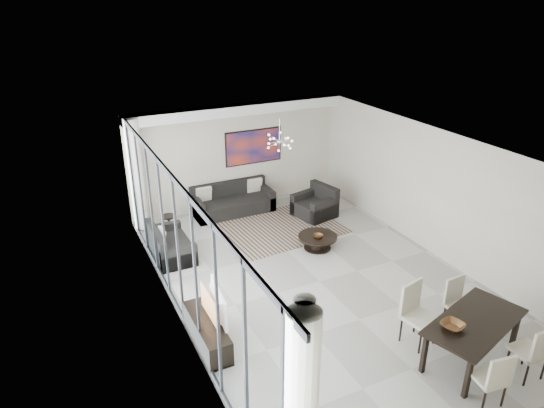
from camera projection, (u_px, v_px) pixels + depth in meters
room_shell at (342, 215)px, 9.81m from camera, size 6.00×9.00×2.90m
window_wall at (183, 249)px, 8.47m from camera, size 0.37×8.95×2.90m
soffit at (238, 110)px, 12.63m from camera, size 5.98×0.40×0.26m
painting at (254, 147)px, 13.42m from camera, size 1.68×0.04×0.98m
chandelier at (279, 142)px, 11.44m from camera, size 0.66×0.66×0.71m
rug at (281, 228)px, 12.51m from camera, size 3.06×2.44×0.01m
coffee_table at (318, 241)px, 11.46m from camera, size 0.93×0.93×0.32m
bowl_coffee at (318, 236)px, 11.32m from camera, size 0.27×0.27×0.08m
sofa_main at (233, 203)px, 13.31m from camera, size 2.19×0.90×0.80m
loveseat at (170, 246)px, 11.10m from camera, size 0.82×1.46×0.73m
armchair at (315, 206)px, 13.09m from camera, size 1.12×1.16×0.82m
side_table at (169, 222)px, 12.10m from camera, size 0.36×0.36×0.49m
tv_console at (207, 332)px, 8.34m from camera, size 0.41×1.47×0.46m
television at (213, 304)px, 8.24m from camera, size 0.24×0.99×0.56m
dining_table at (475, 325)px, 7.79m from camera, size 2.05×1.42×0.78m
dining_chair_sw at (494, 376)px, 6.95m from camera, size 0.50×0.50×0.96m
dining_chair_se at (536, 349)px, 7.42m from camera, size 0.50×0.50×1.01m
dining_chair_nw at (415, 308)px, 8.27m from camera, size 0.61×0.61×1.12m
dining_chair_ne at (457, 299)px, 8.67m from camera, size 0.46×0.46×0.96m
bowl_dining at (453, 326)px, 7.57m from camera, size 0.42×0.42×0.09m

